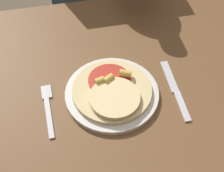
% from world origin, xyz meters
% --- Properties ---
extents(dining_table, '(1.25, 0.90, 0.75)m').
position_xyz_m(dining_table, '(0.00, 0.00, 0.64)').
color(dining_table, brown).
rests_on(dining_table, ground_plane).
extents(plate, '(0.26, 0.26, 0.01)m').
position_xyz_m(plate, '(-0.02, -0.00, 0.75)').
color(plate, silver).
rests_on(plate, dining_table).
extents(pizza, '(0.22, 0.22, 0.04)m').
position_xyz_m(pizza, '(-0.02, -0.01, 0.77)').
color(pizza, '#E0C689').
rests_on(pizza, plate).
extents(fork, '(0.03, 0.18, 0.00)m').
position_xyz_m(fork, '(-0.20, -0.01, 0.75)').
color(fork, silver).
rests_on(fork, dining_table).
extents(knife, '(0.03, 0.22, 0.00)m').
position_xyz_m(knife, '(0.16, -0.02, 0.75)').
color(knife, silver).
rests_on(knife, dining_table).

